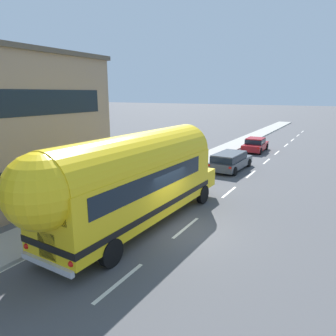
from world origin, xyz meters
The scene contains 6 objects.
ground_plane centered at (0.00, 0.00, 0.00)m, with size 300.00×300.00×0.00m, color #4C4C4F.
lane_markings centered at (-2.66, 12.35, 0.00)m, with size 3.91×80.00×0.01m.
sidewalk_slab centered at (-4.98, 10.00, 0.07)m, with size 2.40×90.00×0.15m, color #9E9B93.
painted_bus centered at (-1.92, -1.02, 2.30)m, with size 2.84×11.81×4.12m.
car_lead centered at (-1.76, 11.37, 0.79)m, with size 2.13×4.78×1.37m.
car_second centered at (-2.10, 20.19, 0.73)m, with size 1.98×4.41×1.37m.
Camera 1 is at (5.54, -11.03, 5.73)m, focal length 33.17 mm.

